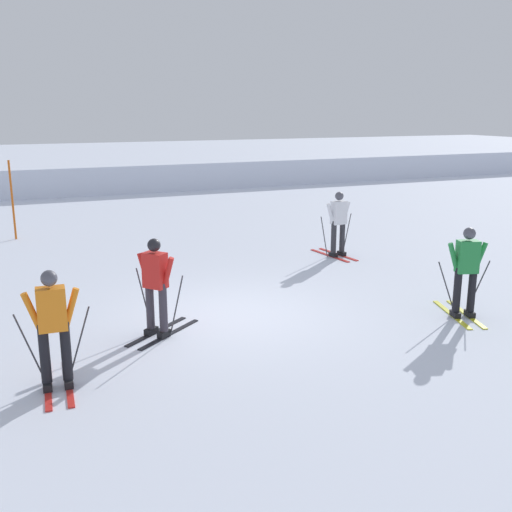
{
  "coord_description": "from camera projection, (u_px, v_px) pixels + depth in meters",
  "views": [
    {
      "loc": [
        -3.79,
        -9.97,
        3.79
      ],
      "look_at": [
        0.75,
        0.77,
        0.9
      ],
      "focal_mm": 41.89,
      "sensor_mm": 36.0,
      "label": 1
    }
  ],
  "objects": [
    {
      "name": "trail_marker_pole",
      "position": [
        12.0,
        200.0,
        17.5
      ],
      "size": [
        0.06,
        0.06,
        2.34
      ],
      "primitive_type": "cylinder",
      "color": "#C65614",
      "rests_on": "ground"
    },
    {
      "name": "skier_orange",
      "position": [
        53.0,
        327.0,
        8.09
      ],
      "size": [
        1.0,
        1.62,
        1.71
      ],
      "color": "red",
      "rests_on": "ground"
    },
    {
      "name": "far_snow_ridge",
      "position": [
        83.0,
        171.0,
        30.74
      ],
      "size": [
        80.0,
        9.75,
        1.26
      ],
      "primitive_type": "cube",
      "color": "silver",
      "rests_on": "ground"
    },
    {
      "name": "skier_white",
      "position": [
        338.0,
        222.0,
        15.48
      ],
      "size": [
        1.0,
        1.63,
        1.71
      ],
      "color": "red",
      "rests_on": "ground"
    },
    {
      "name": "ground_plane",
      "position": [
        235.0,
        315.0,
        11.26
      ],
      "size": [
        120.0,
        120.0,
        0.0
      ],
      "primitive_type": "plane",
      "color": "silver"
    },
    {
      "name": "skier_red",
      "position": [
        156.0,
        285.0,
        10.01
      ],
      "size": [
        1.49,
        1.28,
        1.71
      ],
      "color": "black",
      "rests_on": "ground"
    },
    {
      "name": "skier_green",
      "position": [
        466.0,
        270.0,
        10.92
      ],
      "size": [
        0.96,
        1.64,
        1.71
      ],
      "color": "gold",
      "rests_on": "ground"
    }
  ]
}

